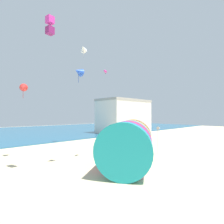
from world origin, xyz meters
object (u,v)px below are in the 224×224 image
kite_red_delta (23,88)px  beach_flag (159,129)px  kite_magenta_parafoil (105,71)px  kite_white_delta (83,49)px  kite_handler (135,145)px  kite_blue_delta (78,71)px  giant_inflatable_tube (129,143)px  kite_magenta_box (50,25)px

kite_red_delta → beach_flag: size_ratio=0.50×
kite_magenta_parafoil → kite_white_delta: kite_white_delta is taller
beach_flag → kite_handler: bearing=129.3°
kite_white_delta → kite_red_delta: bearing=-164.4°
kite_blue_delta → beach_flag: 10.39m
giant_inflatable_tube → kite_red_delta: kite_red_delta is taller
giant_inflatable_tube → kite_white_delta: bearing=75.1°
kite_magenta_parafoil → beach_flag: 8.38m
giant_inflatable_tube → kite_blue_delta: bearing=136.6°
kite_handler → kite_white_delta: bearing=99.7°
kite_handler → kite_magenta_box: 13.74m
kite_white_delta → kite_red_delta: size_ratio=1.21×
kite_white_delta → kite_blue_delta: bearing=-126.6°
kite_magenta_parafoil → kite_magenta_box: 6.01m
kite_handler → kite_magenta_box: (-9.84, -0.32, 9.57)m
giant_inflatable_tube → beach_flag: size_ratio=2.83×
kite_red_delta → kite_blue_delta: 6.16m
kite_handler → kite_magenta_parafoil: size_ratio=2.07×
kite_magenta_parafoil → beach_flag: (5.83, -2.09, -5.64)m
kite_red_delta → beach_flag: 14.26m
kite_red_delta → kite_white_delta: bearing=15.6°
giant_inflatable_tube → beach_flag: giant_inflatable_tube is taller
kite_handler → kite_magenta_box: bearing=-178.1°
giant_inflatable_tube → kite_red_delta: size_ratio=5.67×
kite_white_delta → kite_red_delta: (-8.38, -2.34, -6.58)m
kite_magenta_box → kite_red_delta: kite_magenta_box is taller
kite_blue_delta → kite_white_delta: bearing=53.4°
kite_blue_delta → kite_magenta_box: bearing=-169.9°
kite_magenta_box → beach_flag: (11.42, -1.61, -7.80)m
kite_handler → kite_magenta_parafoil: 8.55m
giant_inflatable_tube → beach_flag: bearing=7.5°
giant_inflatable_tube → kite_white_delta: (2.85, 10.71, 11.46)m
giant_inflatable_tube → kite_handler: giant_inflatable_tube is taller
kite_handler → kite_magenta_parafoil: kite_magenta_parafoil is taller
kite_red_delta → kite_blue_delta: bearing=-65.5°
kite_handler → kite_blue_delta: size_ratio=1.25×
kite_handler → kite_red_delta: size_ratio=1.11×
kite_handler → kite_blue_delta: 9.98m
kite_handler → beach_flag: size_ratio=0.55×
kite_handler → kite_blue_delta: (-7.22, 0.15, 6.89)m
kite_white_delta → beach_flag: kite_white_delta is taller
kite_magenta_parafoil → kite_blue_delta: (-2.96, -0.01, -0.53)m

